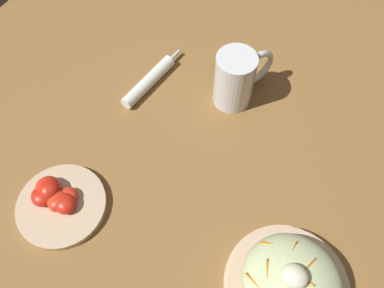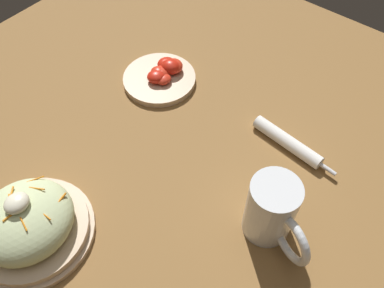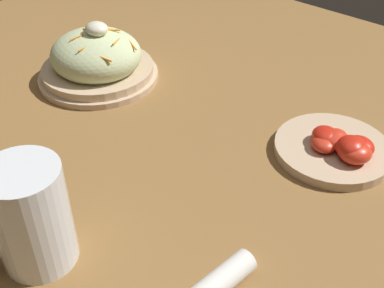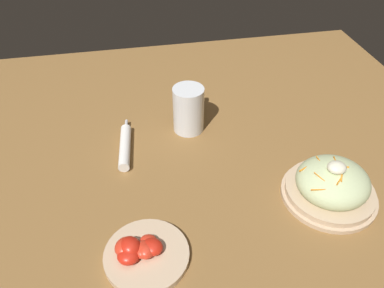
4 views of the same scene
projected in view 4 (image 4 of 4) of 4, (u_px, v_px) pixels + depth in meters
name	position (u px, v px, depth m)	size (l,w,h in m)	color
ground_plane	(217.00, 168.00, 0.97)	(1.43, 1.43, 0.00)	olive
salad_plate	(331.00, 185.00, 0.87)	(0.22, 0.22, 0.11)	#D1B28E
beer_mug	(189.00, 111.00, 1.06)	(0.09, 0.14, 0.13)	white
napkin_roll	(125.00, 147.00, 1.01)	(0.04, 0.20, 0.03)	white
tomato_plate	(143.00, 253.00, 0.76)	(0.17, 0.17, 0.05)	#D1B28E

